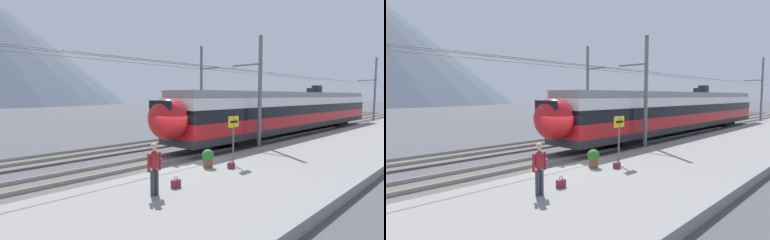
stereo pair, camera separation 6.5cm
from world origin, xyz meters
The scene contains 14 objects.
ground_plane centered at (0.00, 0.00, 0.00)m, with size 400.00×400.00×0.00m, color #4C4C51.
platform_slab centered at (0.00, -4.31, 0.19)m, with size 120.00×6.77×0.38m, color gray.
track_near centered at (0.00, 1.35, 0.07)m, with size 120.00×3.00×0.28m.
track_far centered at (0.00, 6.17, 0.07)m, with size 120.00×3.00×0.28m.
train_near_platform centered at (15.29, 1.35, 2.23)m, with size 30.96×2.86×4.27m.
train_far_track centered at (25.99, 6.17, 2.22)m, with size 25.37×2.99×4.27m.
catenary_mast_mid centered at (6.58, -0.44, 3.82)m, with size 45.50×2.25×7.27m.
catenary_mast_east centered at (33.81, -0.46, 4.29)m, with size 45.50×2.25×8.36m.
catenary_mast_far_side centered at (10.61, 7.98, 4.20)m, with size 45.50×2.25×8.06m.
platform_sign centered at (1.06, -2.66, 2.02)m, with size 0.70×0.08×2.23m.
passenger_walking centered at (-4.14, -3.44, 1.33)m, with size 0.53×0.22×1.69m.
handbag_beside_passenger centered at (-3.12, -3.33, 0.53)m, with size 0.32×0.18×0.41m.
handbag_near_sign centered at (0.45, -3.02, 0.51)m, with size 0.32×0.18×0.38m.
potted_plant_platform_edge centered at (-0.15, -2.19, 0.84)m, with size 0.54×0.54×0.81m.
Camera 2 is at (-9.95, -10.88, 3.55)m, focal length 28.18 mm.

